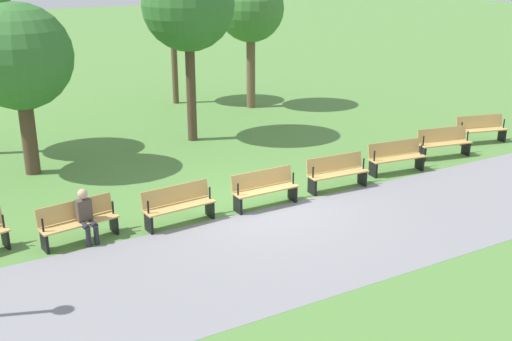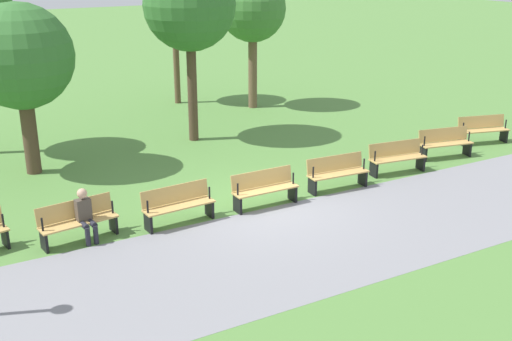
{
  "view_description": "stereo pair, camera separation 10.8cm",
  "coord_description": "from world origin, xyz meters",
  "px_view_note": "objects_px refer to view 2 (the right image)",
  "views": [
    {
      "loc": [
        7.38,
        12.4,
        6.02
      ],
      "look_at": [
        -0.0,
        -0.49,
        0.8
      ],
      "focal_mm": 43.96,
      "sensor_mm": 36.0,
      "label": 1
    },
    {
      "loc": [
        7.28,
        12.46,
        6.02
      ],
      "look_at": [
        -0.0,
        -0.49,
        0.8
      ],
      "focal_mm": 43.96,
      "sensor_mm": 36.0,
      "label": 2
    }
  ],
  "objects_px": {
    "bench_6": "(78,220)",
    "tree_0": "(253,10)",
    "bench_4": "(264,188)",
    "bench_5": "(178,204)",
    "bench_1": "(445,142)",
    "tree_1": "(20,58)",
    "person_seated": "(85,214)",
    "tree_2": "(189,5)",
    "bench_3": "(337,172)",
    "bench_0": "(483,129)",
    "tree_3": "(174,1)",
    "bench_2": "(397,157)"
  },
  "relations": [
    {
      "from": "bench_0",
      "to": "tree_2",
      "type": "distance_m",
      "value": 10.36
    },
    {
      "from": "bench_4",
      "to": "bench_6",
      "type": "distance_m",
      "value": 4.55
    },
    {
      "from": "bench_5",
      "to": "tree_2",
      "type": "height_order",
      "value": "tree_2"
    },
    {
      "from": "bench_2",
      "to": "bench_4",
      "type": "bearing_deg",
      "value": 11.14
    },
    {
      "from": "bench_0",
      "to": "bench_2",
      "type": "relative_size",
      "value": 1.01
    },
    {
      "from": "bench_3",
      "to": "tree_3",
      "type": "distance_m",
      "value": 11.99
    },
    {
      "from": "bench_5",
      "to": "tree_1",
      "type": "height_order",
      "value": "tree_1"
    },
    {
      "from": "bench_3",
      "to": "tree_2",
      "type": "relative_size",
      "value": 0.29
    },
    {
      "from": "bench_6",
      "to": "tree_1",
      "type": "xyz_separation_m",
      "value": [
        -0.02,
        -5.09,
        2.83
      ]
    },
    {
      "from": "bench_2",
      "to": "tree_0",
      "type": "relative_size",
      "value": 0.33
    },
    {
      "from": "bench_1",
      "to": "bench_5",
      "type": "bearing_deg",
      "value": 14.86
    },
    {
      "from": "bench_5",
      "to": "bench_1",
      "type": "bearing_deg",
      "value": 179.99
    },
    {
      "from": "bench_3",
      "to": "bench_4",
      "type": "height_order",
      "value": "same"
    },
    {
      "from": "person_seated",
      "to": "tree_3",
      "type": "bearing_deg",
      "value": -128.67
    },
    {
      "from": "bench_5",
      "to": "tree_0",
      "type": "relative_size",
      "value": 0.33
    },
    {
      "from": "bench_0",
      "to": "tree_2",
      "type": "relative_size",
      "value": 0.3
    },
    {
      "from": "bench_2",
      "to": "bench_3",
      "type": "relative_size",
      "value": 1.01
    },
    {
      "from": "bench_3",
      "to": "bench_4",
      "type": "bearing_deg",
      "value": 5.57
    },
    {
      "from": "bench_3",
      "to": "tree_1",
      "type": "distance_m",
      "value": 9.08
    },
    {
      "from": "bench_1",
      "to": "bench_5",
      "type": "distance_m",
      "value": 9.08
    },
    {
      "from": "tree_0",
      "to": "tree_3",
      "type": "xyz_separation_m",
      "value": [
        2.36,
        -2.21,
        0.29
      ]
    },
    {
      "from": "bench_1",
      "to": "bench_5",
      "type": "xyz_separation_m",
      "value": [
        9.06,
        0.59,
        0.0
      ]
    },
    {
      "from": "bench_6",
      "to": "tree_0",
      "type": "height_order",
      "value": "tree_0"
    },
    {
      "from": "bench_6",
      "to": "tree_2",
      "type": "xyz_separation_m",
      "value": [
        -5.38,
        -5.88,
        3.93
      ]
    },
    {
      "from": "bench_4",
      "to": "person_seated",
      "type": "xyz_separation_m",
      "value": [
        4.39,
        -0.17,
        0.17
      ]
    },
    {
      "from": "bench_3",
      "to": "tree_0",
      "type": "relative_size",
      "value": 0.33
    },
    {
      "from": "bench_6",
      "to": "person_seated",
      "type": "bearing_deg",
      "value": 133.09
    },
    {
      "from": "tree_2",
      "to": "bench_6",
      "type": "bearing_deg",
      "value": 47.58
    },
    {
      "from": "bench_0",
      "to": "person_seated",
      "type": "distance_m",
      "value": 13.43
    },
    {
      "from": "person_seated",
      "to": "tree_0",
      "type": "distance_m",
      "value": 13.36
    },
    {
      "from": "bench_1",
      "to": "bench_6",
      "type": "xyz_separation_m",
      "value": [
        11.33,
        0.37,
        0.0
      ]
    },
    {
      "from": "bench_6",
      "to": "bench_4",
      "type": "bearing_deg",
      "value": 168.86
    },
    {
      "from": "bench_0",
      "to": "tree_2",
      "type": "bearing_deg",
      "value": -16.62
    },
    {
      "from": "bench_6",
      "to": "tree_0",
      "type": "bearing_deg",
      "value": -143.65
    },
    {
      "from": "bench_3",
      "to": "tree_0",
      "type": "xyz_separation_m",
      "value": [
        -2.56,
        -9.2,
        3.4
      ]
    },
    {
      "from": "tree_1",
      "to": "person_seated",
      "type": "bearing_deg",
      "value": 91.41
    },
    {
      "from": "bench_3",
      "to": "bench_6",
      "type": "xyz_separation_m",
      "value": [
        6.82,
        -0.22,
        0.0
      ]
    },
    {
      "from": "bench_4",
      "to": "bench_1",
      "type": "bearing_deg",
      "value": -174.45
    },
    {
      "from": "tree_0",
      "to": "tree_3",
      "type": "height_order",
      "value": "tree_3"
    },
    {
      "from": "bench_0",
      "to": "bench_4",
      "type": "relative_size",
      "value": 1.04
    },
    {
      "from": "bench_5",
      "to": "tree_2",
      "type": "distance_m",
      "value": 7.9
    },
    {
      "from": "bench_6",
      "to": "tree_0",
      "type": "xyz_separation_m",
      "value": [
        -9.37,
        -8.98,
        3.4
      ]
    },
    {
      "from": "tree_0",
      "to": "tree_1",
      "type": "distance_m",
      "value": 10.14
    },
    {
      "from": "tree_1",
      "to": "tree_3",
      "type": "bearing_deg",
      "value": -138.91
    },
    {
      "from": "bench_2",
      "to": "tree_0",
      "type": "xyz_separation_m",
      "value": [
        -0.29,
        -8.98,
        3.4
      ]
    },
    {
      "from": "person_seated",
      "to": "tree_2",
      "type": "distance_m",
      "value": 8.8
    },
    {
      "from": "bench_4",
      "to": "tree_3",
      "type": "xyz_separation_m",
      "value": [
        -2.47,
        -11.48,
        3.69
      ]
    },
    {
      "from": "bench_3",
      "to": "bench_5",
      "type": "relative_size",
      "value": 1.0
    },
    {
      "from": "bench_0",
      "to": "bench_6",
      "type": "distance_m",
      "value": 13.57
    },
    {
      "from": "person_seated",
      "to": "tree_1",
      "type": "distance_m",
      "value": 5.86
    }
  ]
}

